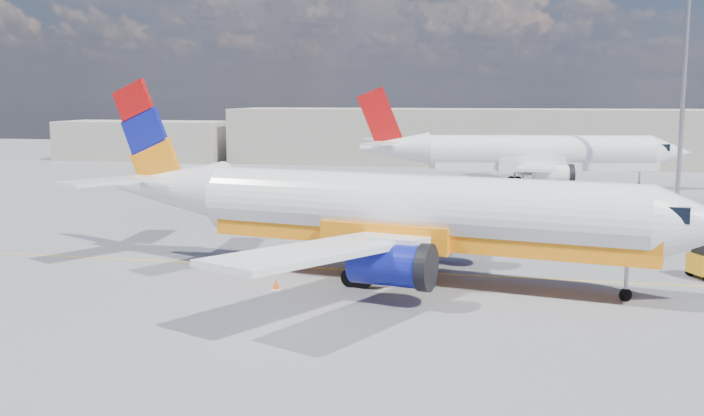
# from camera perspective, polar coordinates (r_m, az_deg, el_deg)

# --- Properties ---
(ground) EXTENTS (240.00, 240.00, 0.00)m
(ground) POSITION_cam_1_polar(r_m,az_deg,el_deg) (43.17, -4.28, -5.21)
(ground) COLOR slate
(ground) RESTS_ON ground
(taxi_line) EXTENTS (70.00, 0.15, 0.01)m
(taxi_line) POSITION_cam_1_polar(r_m,az_deg,el_deg) (45.98, -3.23, -4.36)
(taxi_line) COLOR yellow
(taxi_line) RESTS_ON ground
(terminal_main) EXTENTS (70.00, 14.00, 8.00)m
(terminal_main) POSITION_cam_1_polar(r_m,az_deg,el_deg) (115.64, 8.65, 5.15)
(terminal_main) COLOR #AFA897
(terminal_main) RESTS_ON ground
(terminal_annex) EXTENTS (26.00, 10.00, 6.00)m
(terminal_annex) POSITION_cam_1_polar(r_m,az_deg,el_deg) (126.05, -14.86, 4.76)
(terminal_annex) COLOR #AFA897
(terminal_annex) RESTS_ON ground
(main_jet) EXTENTS (36.77, 28.40, 11.09)m
(main_jet) POSITION_cam_1_polar(r_m,az_deg,el_deg) (42.67, 3.07, -0.30)
(main_jet) COLOR white
(main_jet) RESTS_ON ground
(second_jet) EXTENTS (36.22, 28.15, 10.94)m
(second_jet) POSITION_cam_1_polar(r_m,az_deg,el_deg) (87.17, 12.73, 3.83)
(second_jet) COLOR white
(second_jet) RESTS_ON ground
(traffic_cone) EXTENTS (0.42, 0.42, 0.59)m
(traffic_cone) POSITION_cam_1_polar(r_m,az_deg,el_deg) (40.98, -5.55, -5.54)
(traffic_cone) COLOR white
(traffic_cone) RESTS_ON ground
(floodlight_mast) EXTENTS (1.53, 1.53, 21.02)m
(floodlight_mast) POSITION_cam_1_polar(r_m,az_deg,el_deg) (82.22, 23.04, 9.38)
(floodlight_mast) COLOR #919199
(floodlight_mast) RESTS_ON ground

